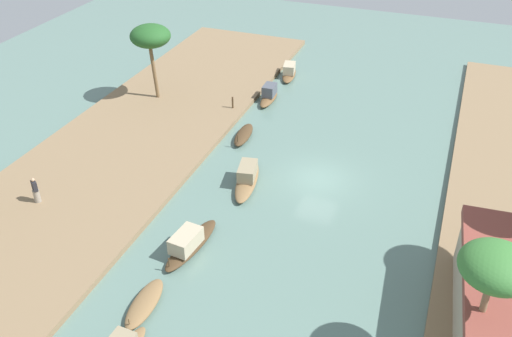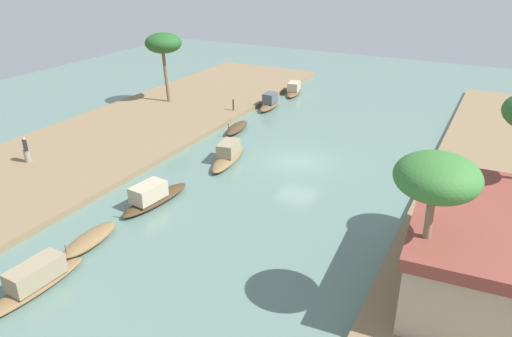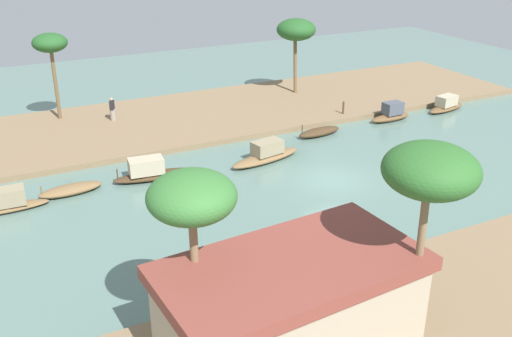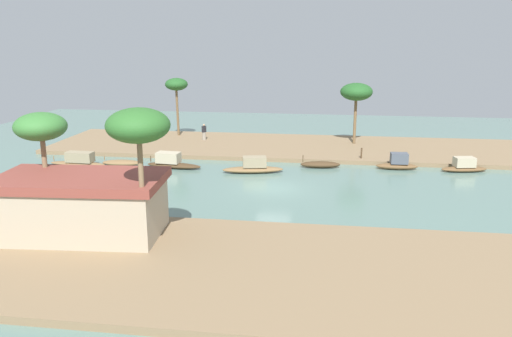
{
  "view_description": "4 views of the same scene",
  "coord_description": "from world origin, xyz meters",
  "px_view_note": "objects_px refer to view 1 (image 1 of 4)",
  "views": [
    {
      "loc": [
        29.38,
        6.84,
        20.23
      ],
      "look_at": [
        1.26,
        -3.87,
        0.7
      ],
      "focal_mm": 39.06,
      "sensor_mm": 36.0,
      "label": 1
    },
    {
      "loc": [
        27.32,
        11.14,
        12.69
      ],
      "look_at": [
        3.99,
        -1.08,
        0.87
      ],
      "focal_mm": 34.07,
      "sensor_mm": 36.0,
      "label": 2
    },
    {
      "loc": [
        17.21,
        24.82,
        13.88
      ],
      "look_at": [
        3.57,
        -2.59,
        0.42
      ],
      "focal_mm": 40.55,
      "sensor_mm": 36.0,
      "label": 3
    },
    {
      "loc": [
        -3.64,
        35.32,
        10.75
      ],
      "look_at": [
        1.68,
        -2.6,
        0.76
      ],
      "focal_mm": 35.58,
      "sensor_mm": 36.0,
      "label": 4
    }
  ],
  "objects_px": {
    "sampan_foreground": "(247,177)",
    "riverside_building": "(512,300)",
    "sampan_midstream": "(145,303)",
    "sampan_with_red_awning": "(244,135)",
    "palm_tree_left_near": "(150,37)",
    "sampan_near_left_bank": "(269,95)",
    "mooring_post": "(233,102)",
    "sampan_downstream_large": "(289,72)",
    "palm_tree_right_short": "(496,268)",
    "sampan_upstream_small": "(189,243)",
    "person_on_near_bank": "(36,192)"
  },
  "relations": [
    {
      "from": "sampan_foreground",
      "to": "riverside_building",
      "type": "bearing_deg",
      "value": 54.21
    },
    {
      "from": "sampan_midstream",
      "to": "sampan_with_red_awning",
      "type": "relative_size",
      "value": 1.01
    },
    {
      "from": "sampan_with_red_awning",
      "to": "palm_tree_left_near",
      "type": "relative_size",
      "value": 0.57
    },
    {
      "from": "sampan_foreground",
      "to": "sampan_near_left_bank",
      "type": "distance_m",
      "value": 12.07
    },
    {
      "from": "mooring_post",
      "to": "sampan_with_red_awning",
      "type": "bearing_deg",
      "value": 33.5
    },
    {
      "from": "sampan_downstream_large",
      "to": "palm_tree_right_short",
      "type": "distance_m",
      "value": 32.06
    },
    {
      "from": "sampan_downstream_large",
      "to": "riverside_building",
      "type": "xyz_separation_m",
      "value": [
        24.1,
        18.07,
        1.58
      ]
    },
    {
      "from": "sampan_near_left_bank",
      "to": "riverside_building",
      "type": "height_order",
      "value": "riverside_building"
    },
    {
      "from": "sampan_foreground",
      "to": "sampan_with_red_awning",
      "type": "distance_m",
      "value": 5.88
    },
    {
      "from": "sampan_upstream_small",
      "to": "palm_tree_left_near",
      "type": "distance_m",
      "value": 19.63
    },
    {
      "from": "sampan_near_left_bank",
      "to": "mooring_post",
      "type": "distance_m",
      "value": 3.52
    },
    {
      "from": "sampan_midstream",
      "to": "sampan_near_left_bank",
      "type": "distance_m",
      "value": 23.39
    },
    {
      "from": "sampan_near_left_bank",
      "to": "person_on_near_bank",
      "type": "bearing_deg",
      "value": -25.92
    },
    {
      "from": "sampan_near_left_bank",
      "to": "sampan_with_red_awning",
      "type": "relative_size",
      "value": 1.01
    },
    {
      "from": "sampan_upstream_small",
      "to": "palm_tree_right_short",
      "type": "distance_m",
      "value": 15.67
    },
    {
      "from": "sampan_midstream",
      "to": "palm_tree_left_near",
      "type": "distance_m",
      "value": 23.34
    },
    {
      "from": "sampan_upstream_small",
      "to": "sampan_foreground",
      "type": "bearing_deg",
      "value": -178.67
    },
    {
      "from": "sampan_near_left_bank",
      "to": "sampan_downstream_large",
      "type": "distance_m",
      "value": 5.31
    },
    {
      "from": "palm_tree_right_short",
      "to": "riverside_building",
      "type": "relative_size",
      "value": 0.7
    },
    {
      "from": "palm_tree_left_near",
      "to": "riverside_building",
      "type": "relative_size",
      "value": 0.66
    },
    {
      "from": "riverside_building",
      "to": "mooring_post",
      "type": "bearing_deg",
      "value": -132.47
    },
    {
      "from": "palm_tree_right_short",
      "to": "mooring_post",
      "type": "bearing_deg",
      "value": -135.1
    },
    {
      "from": "person_on_near_bank",
      "to": "palm_tree_left_near",
      "type": "xyz_separation_m",
      "value": [
        -15.3,
        -0.53,
        4.36
      ]
    },
    {
      "from": "mooring_post",
      "to": "palm_tree_right_short",
      "type": "height_order",
      "value": "palm_tree_right_short"
    },
    {
      "from": "sampan_downstream_large",
      "to": "palm_tree_left_near",
      "type": "distance_m",
      "value": 13.11
    },
    {
      "from": "sampan_midstream",
      "to": "palm_tree_right_short",
      "type": "relative_size",
      "value": 0.54
    },
    {
      "from": "sampan_near_left_bank",
      "to": "palm_tree_right_short",
      "type": "xyz_separation_m",
      "value": [
        21.56,
        16.62,
        5.34
      ]
    },
    {
      "from": "sampan_near_left_bank",
      "to": "palm_tree_right_short",
      "type": "relative_size",
      "value": 0.54
    },
    {
      "from": "sampan_downstream_large",
      "to": "sampan_midstream",
      "type": "bearing_deg",
      "value": -6.91
    },
    {
      "from": "sampan_foreground",
      "to": "palm_tree_right_short",
      "type": "distance_m",
      "value": 17.83
    },
    {
      "from": "palm_tree_left_near",
      "to": "palm_tree_right_short",
      "type": "bearing_deg",
      "value": 53.97
    },
    {
      "from": "sampan_midstream",
      "to": "sampan_near_left_bank",
      "type": "xyz_separation_m",
      "value": [
        -23.31,
        -1.99,
        0.28
      ]
    },
    {
      "from": "sampan_midstream",
      "to": "palm_tree_left_near",
      "type": "xyz_separation_m",
      "value": [
        -20.11,
        -10.63,
        5.19
      ]
    },
    {
      "from": "mooring_post",
      "to": "palm_tree_left_near",
      "type": "height_order",
      "value": "palm_tree_left_near"
    },
    {
      "from": "sampan_downstream_large",
      "to": "sampan_with_red_awning",
      "type": "relative_size",
      "value": 1.15
    },
    {
      "from": "sampan_foreground",
      "to": "person_on_near_bank",
      "type": "relative_size",
      "value": 3.04
    },
    {
      "from": "sampan_midstream",
      "to": "mooring_post",
      "type": "distance_m",
      "value": 20.84
    },
    {
      "from": "palm_tree_left_near",
      "to": "riverside_building",
      "type": "xyz_separation_m",
      "value": [
        15.6,
        26.71,
        -3.4
      ]
    },
    {
      "from": "sampan_with_red_awning",
      "to": "mooring_post",
      "type": "height_order",
      "value": "mooring_post"
    },
    {
      "from": "palm_tree_right_short",
      "to": "sampan_downstream_large",
      "type": "bearing_deg",
      "value": -148.27
    },
    {
      "from": "sampan_downstream_large",
      "to": "person_on_near_bank",
      "type": "xyz_separation_m",
      "value": [
        23.81,
        -8.12,
        0.63
      ]
    },
    {
      "from": "sampan_near_left_bank",
      "to": "palm_tree_left_near",
      "type": "xyz_separation_m",
      "value": [
        3.19,
        -8.64,
        4.91
      ]
    },
    {
      "from": "sampan_near_left_bank",
      "to": "riverside_building",
      "type": "relative_size",
      "value": 0.38
    },
    {
      "from": "sampan_downstream_large",
      "to": "person_on_near_bank",
      "type": "distance_m",
      "value": 25.16
    },
    {
      "from": "palm_tree_left_near",
      "to": "palm_tree_right_short",
      "type": "distance_m",
      "value": 31.23
    },
    {
      "from": "person_on_near_bank",
      "to": "mooring_post",
      "type": "distance_m",
      "value": 16.78
    },
    {
      "from": "sampan_foreground",
      "to": "person_on_near_bank",
      "type": "distance_m",
      "value": 12.79
    },
    {
      "from": "palm_tree_right_short",
      "to": "person_on_near_bank",
      "type": "bearing_deg",
      "value": -97.07
    },
    {
      "from": "sampan_downstream_large",
      "to": "palm_tree_right_short",
      "type": "bearing_deg",
      "value": 20.84
    },
    {
      "from": "person_on_near_bank",
      "to": "palm_tree_left_near",
      "type": "distance_m",
      "value": 15.92
    }
  ]
}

